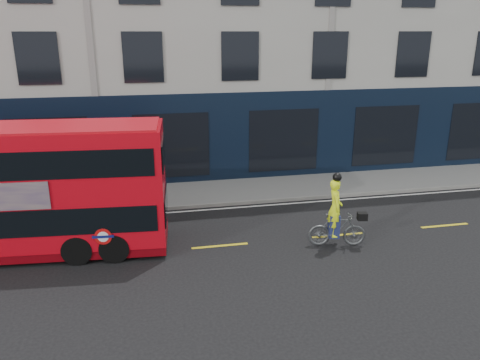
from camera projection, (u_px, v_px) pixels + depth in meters
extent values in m
plane|color=black|center=(84.00, 283.00, 12.69)|extent=(120.00, 120.00, 0.00)
cube|color=slate|center=(101.00, 200.00, 18.73)|extent=(60.00, 3.00, 0.12)
cube|color=gray|center=(98.00, 213.00, 17.33)|extent=(60.00, 0.12, 0.13)
cube|color=#ADABA3|center=(97.00, 9.00, 22.52)|extent=(50.00, 10.00, 15.00)
cube|color=black|center=(100.00, 144.00, 19.52)|extent=(50.00, 0.08, 4.00)
cube|color=silver|center=(98.00, 218.00, 17.07)|extent=(58.00, 0.10, 0.01)
cube|color=#67040A|center=(7.00, 245.00, 14.32)|extent=(9.85, 2.93, 0.26)
cube|color=black|center=(2.00, 211.00, 13.99)|extent=(9.47, 2.98, 0.79)
cube|color=black|center=(166.00, 204.00, 14.56)|extent=(0.20, 1.98, 0.79)
cube|color=black|center=(163.00, 152.00, 14.05)|extent=(0.20, 1.98, 0.79)
cylinder|color=red|center=(103.00, 237.00, 13.43)|extent=(0.49, 0.06, 0.49)
cylinder|color=white|center=(103.00, 237.00, 13.43)|extent=(0.32, 0.05, 0.32)
cube|color=#0C1459|center=(103.00, 237.00, 13.42)|extent=(0.62, 0.07, 0.08)
cylinder|color=black|center=(118.00, 234.00, 14.67)|extent=(1.06, 2.32, 0.88)
cylinder|color=black|center=(84.00, 236.00, 14.54)|extent=(1.06, 2.32, 0.88)
imported|color=#4E5153|center=(337.00, 230.00, 14.73)|extent=(1.88, 0.87, 1.09)
imported|color=#D3EA16|center=(335.00, 208.00, 14.50)|extent=(0.56, 0.74, 1.82)
cube|color=black|center=(362.00, 216.00, 14.59)|extent=(0.34, 0.29, 0.23)
cube|color=navy|center=(334.00, 225.00, 14.68)|extent=(0.40, 0.46, 0.75)
sphere|color=black|center=(337.00, 177.00, 14.20)|extent=(0.28, 0.28, 0.28)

